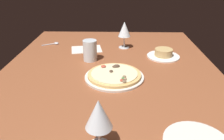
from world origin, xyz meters
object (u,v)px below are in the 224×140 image
object	(u,v)px
pizza_main	(114,75)
wine_glass_near	(124,30)
ramekin_on_saucer	(163,54)
spoon	(54,44)
water_glass	(90,52)
paper_menu	(87,49)
wine_glass_far	(99,115)

from	to	relation	value
pizza_main	wine_glass_near	world-z (taller)	wine_glass_near
ramekin_on_saucer	spoon	xyz separation A→B (cm)	(-21.21, -68.66, -1.40)
water_glass	spoon	xyz separation A→B (cm)	(-27.06, -27.32, -4.66)
ramekin_on_saucer	wine_glass_near	world-z (taller)	wine_glass_near
paper_menu	spoon	world-z (taller)	spoon
spoon	wine_glass_near	bearing A→B (deg)	82.88
ramekin_on_saucer	water_glass	xyz separation A→B (cm)	(5.85, -41.34, 3.27)
wine_glass_far	water_glass	size ratio (longest dim) A/B	1.38
water_glass	spoon	bearing A→B (deg)	-134.73
wine_glass_far	wine_glass_near	world-z (taller)	wine_glass_near
wine_glass_near	ramekin_on_saucer	bearing A→B (deg)	55.22
wine_glass_near	paper_menu	world-z (taller)	wine_glass_near
wine_glass_near	wine_glass_far	bearing A→B (deg)	-6.05
ramekin_on_saucer	water_glass	distance (cm)	41.88
pizza_main	ramekin_on_saucer	bearing A→B (deg)	134.31
pizza_main	paper_menu	size ratio (longest dim) A/B	1.51
wine_glass_far	paper_menu	distance (cm)	84.12
wine_glass_near	water_glass	size ratio (longest dim) A/B	1.46
ramekin_on_saucer	wine_glass_near	size ratio (longest dim) A/B	1.10
ramekin_on_saucer	wine_glass_far	size ratio (longest dim) A/B	1.16
pizza_main	wine_glass_near	xyz separation A→B (cm)	(-42.44, 5.51, 10.36)
wine_glass_far	water_glass	bearing A→B (deg)	-171.22
pizza_main	spoon	size ratio (longest dim) A/B	2.54
water_glass	ramekin_on_saucer	bearing A→B (deg)	98.06
pizza_main	ramekin_on_saucer	size ratio (longest dim) A/B	1.50
pizza_main	ramekin_on_saucer	distance (cm)	38.70
paper_menu	spoon	size ratio (longest dim) A/B	1.68
wine_glass_far	spoon	distance (cm)	99.86
ramekin_on_saucer	wine_glass_far	xyz separation A→B (cm)	(70.81, -31.31, 9.14)
ramekin_on_saucer	wine_glass_near	distance (cm)	28.71
ramekin_on_saucer	paper_menu	bearing A→B (deg)	-103.94
pizza_main	wine_glass_near	bearing A→B (deg)	172.61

